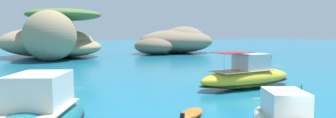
# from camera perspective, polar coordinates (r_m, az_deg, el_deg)

# --- Properties ---
(islet_large) EXTENTS (23.62, 29.30, 9.82)m
(islet_large) POSITION_cam_1_polar(r_m,az_deg,el_deg) (66.93, -20.63, 3.30)
(islet_large) COLOR #9E8966
(islet_large) RESTS_ON ground
(islet_small) EXTENTS (23.65, 21.47, 6.71)m
(islet_small) POSITION_cam_1_polar(r_m,az_deg,el_deg) (77.11, 1.36, 3.32)
(islet_small) COLOR #84755B
(islet_small) RESTS_ON ground
(motorboat_yellow) EXTENTS (10.81, 4.01, 3.32)m
(motorboat_yellow) POSITION_cam_1_polar(r_m,az_deg,el_deg) (29.18, 14.57, -3.13)
(motorboat_yellow) COLOR yellow
(motorboat_yellow) RESTS_ON ground
(dinghy_tender) EXTENTS (2.71, 2.50, 0.58)m
(dinghy_tender) POSITION_cam_1_polar(r_m,az_deg,el_deg) (18.65, 4.36, -10.10)
(dinghy_tender) COLOR orange
(dinghy_tender) RESTS_ON ground
(channel_buoy) EXTENTS (0.56, 0.56, 1.48)m
(channel_buoy) POSITION_cam_1_polar(r_m,az_deg,el_deg) (23.70, 23.60, -6.98)
(channel_buoy) COLOR green
(channel_buoy) RESTS_ON ground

